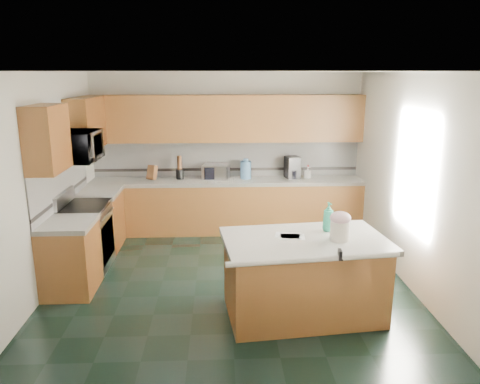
{
  "coord_description": "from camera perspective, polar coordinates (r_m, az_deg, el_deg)",
  "views": [
    {
      "loc": [
        -0.12,
        -5.77,
        2.69
      ],
      "look_at": [
        0.15,
        0.35,
        1.12
      ],
      "focal_mm": 35.0,
      "sensor_mm": 36.0,
      "label": 1
    }
  ],
  "objects": [
    {
      "name": "knife_block",
      "position": [
        8.08,
        -10.67,
        2.35
      ],
      "size": [
        0.2,
        0.22,
        0.27
      ],
      "primitive_type": "cube",
      "rotation": [
        -0.31,
        0.0,
        -0.43
      ],
      "color": "#472814",
      "rests_on": "back_countertop"
    },
    {
      "name": "water_jug_neck",
      "position": [
        7.98,
        0.71,
        3.93
      ],
      "size": [
        0.09,
        0.09,
        0.04
      ],
      "primitive_type": "cylinder",
      "color": "teal",
      "rests_on": "water_jug"
    },
    {
      "name": "range_oven_door",
      "position": [
        6.86,
        -15.85,
        -5.69
      ],
      "size": [
        0.02,
        0.68,
        0.55
      ],
      "primitive_type": "cube",
      "color": "black",
      "rests_on": "range_body"
    },
    {
      "name": "paper_towel",
      "position": [
        8.05,
        0.8,
        2.65
      ],
      "size": [
        0.12,
        0.12,
        0.27
      ],
      "primitive_type": "cylinder",
      "color": "white",
      "rests_on": "back_countertop"
    },
    {
      "name": "floor",
      "position": [
        6.37,
        -1.23,
        -10.62
      ],
      "size": [
        4.6,
        4.6,
        0.0
      ],
      "primitive_type": "plane",
      "color": "black",
      "rests_on": "ground"
    },
    {
      "name": "paper_sheet_b",
      "position": [
        5.24,
        6.43,
        -5.44
      ],
      "size": [
        0.29,
        0.23,
        0.0
      ],
      "primitive_type": "cube",
      "rotation": [
        0.0,
        0.0,
        -0.11
      ],
      "color": "white",
      "rests_on": "island_top"
    },
    {
      "name": "paper_sheet_a",
      "position": [
        5.28,
        5.82,
        -5.28
      ],
      "size": [
        0.32,
        0.26,
        0.0
      ],
      "primitive_type": "cube",
      "rotation": [
        0.0,
        0.0,
        -0.22
      ],
      "color": "white",
      "rests_on": "island_top"
    },
    {
      "name": "back_backsplash",
      "position": [
        8.19,
        -1.64,
        4.13
      ],
      "size": [
        4.6,
        0.02,
        0.63
      ],
      "primitive_type": "cube",
      "color": "silver",
      "rests_on": "back_countertop"
    },
    {
      "name": "back_upper_cab",
      "position": [
        7.94,
        -1.66,
        8.95
      ],
      "size": [
        4.6,
        0.33,
        0.78
      ],
      "primitive_type": "cube",
      "color": "#4F270E",
      "rests_on": "wall_back"
    },
    {
      "name": "left_upper_cab_rear",
      "position": [
        7.51,
        -18.25,
        7.93
      ],
      "size": [
        0.33,
        1.09,
        0.78
      ],
      "primitive_type": "cube",
      "color": "#4F270E",
      "rests_on": "wall_left"
    },
    {
      "name": "water_jug",
      "position": [
        8.01,
        0.71,
        2.71
      ],
      "size": [
        0.18,
        0.18,
        0.3
      ],
      "primitive_type": "cylinder",
      "color": "teal",
      "rests_on": "back_countertop"
    },
    {
      "name": "left_base_cab_front",
      "position": [
        6.26,
        -19.99,
        -7.69
      ],
      "size": [
        0.6,
        0.72,
        0.86
      ],
      "primitive_type": "cube",
      "color": "#4F270E",
      "rests_on": "ground"
    },
    {
      "name": "range_body",
      "position": [
        6.92,
        -18.21,
        -5.34
      ],
      "size": [
        0.6,
        0.76,
        0.88
      ],
      "primitive_type": "cube",
      "color": "#B7B7BC",
      "rests_on": "ground"
    },
    {
      "name": "treat_jar_knob_end_l",
      "position": [
        5.13,
        11.77,
        -2.6
      ],
      "size": [
        0.04,
        0.04,
        0.04
      ],
      "primitive_type": "sphere",
      "color": "tan",
      "rests_on": "treat_jar_lid"
    },
    {
      "name": "range_backguard",
      "position": [
        6.83,
        -20.69,
        -0.72
      ],
      "size": [
        0.06,
        0.76,
        0.18
      ],
      "primitive_type": "cube",
      "color": "#B7B7BC",
      "rests_on": "range_body"
    },
    {
      "name": "treat_jar_knob",
      "position": [
        5.14,
        12.17,
        -2.59
      ],
      "size": [
        0.07,
        0.03,
        0.03
      ],
      "primitive_type": "cylinder",
      "rotation": [
        0.0,
        1.57,
        0.0
      ],
      "color": "tan",
      "rests_on": "treat_jar_lid"
    },
    {
      "name": "clamp_handle",
      "position": [
        4.75,
        12.27,
        -7.97
      ],
      "size": [
        0.02,
        0.07,
        0.02
      ],
      "primitive_type": "cylinder",
      "rotation": [
        1.57,
        0.0,
        0.0
      ],
      "color": "black",
      "rests_on": "island_top"
    },
    {
      "name": "clamp_body",
      "position": [
        4.8,
        12.09,
        -7.46
      ],
      "size": [
        0.04,
        0.11,
        0.1
      ],
      "primitive_type": "cube",
      "rotation": [
        0.0,
        0.0,
        -0.1
      ],
      "color": "black",
      "rests_on": "island_top"
    },
    {
      "name": "island_top",
      "position": [
        5.23,
        7.93,
        -5.91
      ],
      "size": [
        1.89,
        1.25,
        0.06
      ],
      "primitive_type": "cube",
      "rotation": [
        0.0,
        0.0,
        0.11
      ],
      "color": "white",
      "rests_on": "island_base"
    },
    {
      "name": "soap_bottle_island",
      "position": [
        5.45,
        10.73,
        -2.98
      ],
      "size": [
        0.15,
        0.16,
        0.33
      ],
      "primitive_type": "imported",
      "rotation": [
        0.0,
        0.0,
        0.23
      ],
      "color": "teal",
      "rests_on": "island_top"
    },
    {
      "name": "soap_bottle_back",
      "position": [
        8.14,
        8.27,
        2.38
      ],
      "size": [
        0.13,
        0.13,
        0.2
      ],
      "primitive_type": "imported",
      "rotation": [
        0.0,
        0.0,
        0.94
      ],
      "color": "white",
      "rests_on": "back_countertop"
    },
    {
      "name": "left_upper_cab_front",
      "position": [
        5.94,
        -22.48,
        6.03
      ],
      "size": [
        0.33,
        0.72,
        0.78
      ],
      "primitive_type": "cube",
      "color": "#4F270E",
      "rests_on": "wall_left"
    },
    {
      "name": "utensil_bundle",
      "position": [
        8.02,
        -7.4,
        3.56
      ],
      "size": [
        0.08,
        0.08,
        0.24
      ],
      "primitive_type": "cylinder",
      "color": "#472814",
      "rests_on": "utensil_crock"
    },
    {
      "name": "wall_left",
      "position": [
        6.32,
        -22.83,
        0.99
      ],
      "size": [
        0.04,
        4.6,
        2.7
      ],
      "primitive_type": "cube",
      "color": "silver",
      "rests_on": "ground"
    },
    {
      "name": "left_backsplash",
      "position": [
        6.84,
        -20.94,
        1.13
      ],
      "size": [
        0.02,
        2.3,
        0.63
      ],
      "primitive_type": "cube",
      "color": "silver",
      "rests_on": "wall_left"
    },
    {
      "name": "coffee_carafe",
      "position": [
        8.07,
        6.43,
        2.18
      ],
      "size": [
        0.15,
        0.15,
        0.15
      ],
      "primitive_type": "cylinder",
      "color": "black",
      "rests_on": "back_countertop"
    },
    {
      "name": "wall_right",
      "position": [
        6.41,
        19.93,
        1.43
      ],
      "size": [
        0.04,
        4.6,
        2.7
      ],
      "primitive_type": "cube",
      "color": "silver",
      "rests_on": "ground"
    },
    {
      "name": "microwave",
      "position": [
        6.62,
        -19.09,
        5.27
      ],
      "size": [
        0.5,
        0.73,
        0.41
      ],
      "primitive_type": "imported",
      "rotation": [
        0.0,
        0.0,
        1.57
      ],
      "color": "#B7B7BC",
      "rests_on": "wall_left"
    },
    {
      "name": "window_light_proxy",
      "position": [
        6.18,
        20.48,
        2.36
      ],
      "size": [
        0.02,
        1.4,
        1.1
      ],
      "primitive_type": "cube",
      "color": "white",
      "rests_on": "wall_right"
    },
    {
      "name": "toaster_oven",
      "position": [
        7.99,
        -2.97,
        2.47
      ],
      "size": [
        0.49,
        0.39,
        0.25
      ],
      "primitive_type": "cube",
      "rotation": [
        0.0,
        0.0,
        -0.24
      ],
      "color": "#B7B7BC",
      "rests_on": "back_countertop"
    },
    {
      "name": "back_base_cab",
      "position": [
        8.09,
        -1.57,
        -1.85
      ],
      "size": [
        4.6,
        0.6,
        0.86
      ],
      "primitive_type": "cube",
      "color": "#4F270E",
      "rests_on": "ground"
    },
    {
      "name": "treat_jar",
      "position": [
        5.2,
        12.06,
        -4.61
      ],
      "size": [
        0.22,
        0.22,
        0.22
      ],
      "primitive_type": "cylinder",
      "rotation": [
        0.0,
        0.0,
        0.07
      ],
      "color": "silver",
      "rests_on": "island_top"
    },
    {
      "name": "left_counter_front",
      "position": [
        6.11,
        -20.36,
        -3.68
      ],
      "size": [
        0.64,
        0.72,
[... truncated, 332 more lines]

